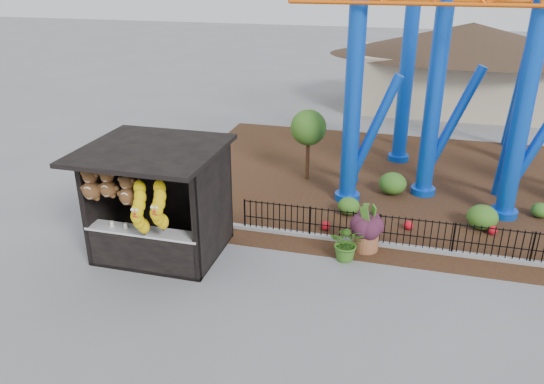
% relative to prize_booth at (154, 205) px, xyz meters
% --- Properties ---
extents(ground, '(120.00, 120.00, 0.00)m').
position_rel_prize_booth_xyz_m(ground, '(3.03, -0.89, -1.54)').
color(ground, slate).
rests_on(ground, ground).
extents(mulch_bed, '(18.00, 12.00, 0.02)m').
position_rel_prize_booth_xyz_m(mulch_bed, '(7.03, 7.11, -1.53)').
color(mulch_bed, '#331E11').
rests_on(mulch_bed, ground).
extents(curb, '(18.00, 0.18, 0.12)m').
position_rel_prize_booth_xyz_m(curb, '(7.03, 2.11, -1.48)').
color(curb, gray).
rests_on(curb, ground).
extents(prize_booth, '(3.50, 3.40, 3.12)m').
position_rel_prize_booth_xyz_m(prize_booth, '(0.00, 0.00, 0.00)').
color(prize_booth, black).
rests_on(prize_booth, ground).
extents(picket_fence, '(12.20, 0.06, 1.00)m').
position_rel_prize_booth_xyz_m(picket_fence, '(7.93, 2.11, -1.04)').
color(picket_fence, black).
rests_on(picket_fence, ground).
extents(terracotta_planter, '(0.90, 0.90, 0.64)m').
position_rel_prize_booth_xyz_m(terracotta_planter, '(5.49, 1.81, -1.22)').
color(terracotta_planter, '#955836').
rests_on(terracotta_planter, ground).
extents(planter_foliage, '(0.70, 0.70, 0.64)m').
position_rel_prize_booth_xyz_m(planter_foliage, '(5.49, 1.81, -0.58)').
color(planter_foliage, '#381626').
rests_on(planter_foliage, terracotta_planter).
extents(potted_plant, '(0.96, 0.85, 1.03)m').
position_rel_prize_booth_xyz_m(potted_plant, '(5.05, 1.12, -1.02)').
color(potted_plant, '#215519').
rests_on(potted_plant, ground).
extents(landscaping, '(8.29, 3.95, 0.76)m').
position_rel_prize_booth_xyz_m(landscaping, '(7.53, 4.81, -1.19)').
color(landscaping, '#335F1C').
rests_on(landscaping, mulch_bed).
extents(pavilion, '(15.00, 15.00, 4.80)m').
position_rel_prize_booth_xyz_m(pavilion, '(9.03, 19.11, 1.53)').
color(pavilion, '#BFAD8C').
rests_on(pavilion, ground).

